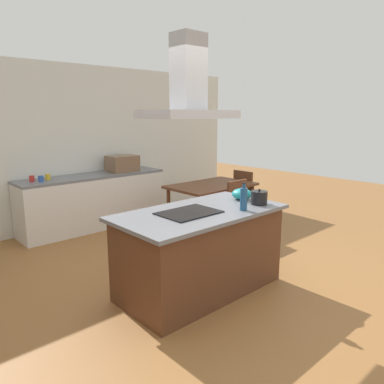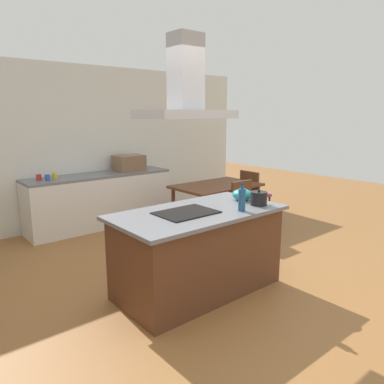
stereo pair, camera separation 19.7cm
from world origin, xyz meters
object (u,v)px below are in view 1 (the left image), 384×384
object	(u,v)px
mixing_bowl	(242,194)
cooktop	(189,213)
countertop_microwave	(122,163)
range_hood	(189,92)
dining_table	(211,189)
coffee_mug_red	(32,179)
coffee_mug_blue	(41,179)
tea_kettle	(259,198)
olive_oil_bottle	(244,199)
chair_at_right_end	(246,191)
coffee_mug_yellow	(48,177)
chair_facing_island	(242,206)

from	to	relation	value
mixing_bowl	cooktop	bearing A→B (deg)	-177.56
countertop_microwave	range_hood	world-z (taller)	range_hood
dining_table	countertop_microwave	bearing A→B (deg)	121.28
coffee_mug_red	coffee_mug_blue	size ratio (longest dim) A/B	1.00
cooktop	tea_kettle	size ratio (longest dim) A/B	2.54
mixing_bowl	coffee_mug_blue	world-z (taller)	mixing_bowl
countertop_microwave	coffee_mug_blue	xyz separation A→B (m)	(-1.45, -0.06, -0.09)
cooktop	olive_oil_bottle	bearing A→B (deg)	-30.81
chair_at_right_end	coffee_mug_blue	bearing A→B (deg)	157.57
coffee_mug_blue	coffee_mug_yellow	distance (m)	0.16
olive_oil_bottle	chair_facing_island	world-z (taller)	olive_oil_bottle
olive_oil_bottle	chair_facing_island	xyz separation A→B (m)	(1.35, 1.13, -0.52)
coffee_mug_blue	range_hood	distance (m)	3.08
coffee_mug_yellow	chair_facing_island	distance (m)	3.02
coffee_mug_blue	chair_facing_island	world-z (taller)	coffee_mug_blue
cooktop	chair_facing_island	distance (m)	2.07
olive_oil_bottle	coffee_mug_red	xyz separation A→B (m)	(-1.04, 3.23, -0.08)
olive_oil_bottle	coffee_mug_blue	distance (m)	3.26
countertop_microwave	dining_table	distance (m)	1.66
tea_kettle	countertop_microwave	bearing A→B (deg)	86.73
countertop_microwave	range_hood	size ratio (longest dim) A/B	0.56
olive_oil_bottle	range_hood	world-z (taller)	range_hood
cooktop	coffee_mug_red	distance (m)	2.97
mixing_bowl	chair_at_right_end	distance (m)	2.43
tea_kettle	coffee_mug_red	world-z (taller)	tea_kettle
range_hood	mixing_bowl	bearing A→B (deg)	2.44
coffee_mug_yellow	olive_oil_bottle	bearing A→B (deg)	-75.96
olive_oil_bottle	chair_at_right_end	size ratio (longest dim) A/B	0.33
coffee_mug_yellow	chair_at_right_end	world-z (taller)	coffee_mug_yellow
cooktop	countertop_microwave	distance (m)	3.06
olive_oil_bottle	mixing_bowl	size ratio (longest dim) A/B	1.24
cooktop	coffee_mug_blue	bearing A→B (deg)	98.80
mixing_bowl	coffee_mug_blue	xyz separation A→B (m)	(-1.32, 2.79, -0.02)
countertop_microwave	chair_facing_island	bearing A→B (deg)	-67.71
tea_kettle	chair_at_right_end	xyz separation A→B (m)	(1.93, 1.75, -0.47)
coffee_mug_red	cooktop	bearing A→B (deg)	-79.65
dining_table	coffee_mug_yellow	bearing A→B (deg)	146.77
dining_table	chair_facing_island	size ratio (longest dim) A/B	1.57
coffee_mug_yellow	coffee_mug_red	bearing A→B (deg)	176.44
mixing_bowl	range_hood	xyz separation A→B (m)	(-0.88, -0.04, 1.14)
countertop_microwave	coffee_mug_red	world-z (taller)	countertop_microwave
coffee_mug_red	range_hood	distance (m)	3.19
coffee_mug_red	range_hood	world-z (taller)	range_hood
tea_kettle	chair_facing_island	xyz separation A→B (m)	(1.02, 1.08, -0.47)
coffee_mug_blue	countertop_microwave	bearing A→B (deg)	2.22
dining_table	range_hood	bearing A→B (deg)	-141.03
coffee_mug_red	coffee_mug_yellow	size ratio (longest dim) A/B	1.00
coffee_mug_red	tea_kettle	bearing A→B (deg)	-66.63
cooktop	countertop_microwave	world-z (taller)	countertop_microwave
olive_oil_bottle	chair_facing_island	bearing A→B (deg)	40.02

